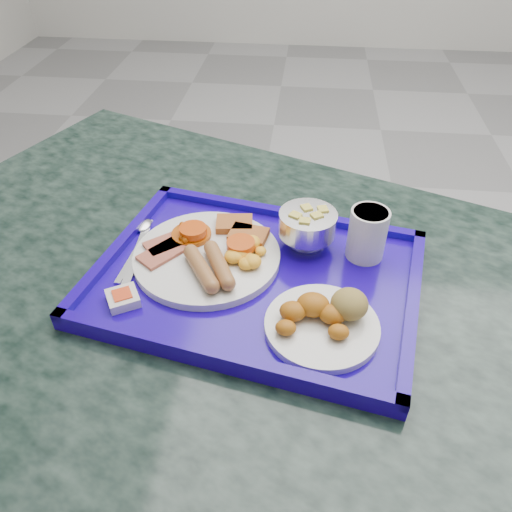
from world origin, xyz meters
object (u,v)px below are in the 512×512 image
at_px(tray, 256,279).
at_px(fruit_bowl, 308,224).
at_px(bread_plate, 325,318).
at_px(juice_cup, 367,232).
at_px(main_plate, 212,253).
at_px(table, 235,374).

xyz_separation_m(tray, fruit_bowl, (0.08, 0.09, 0.05)).
xyz_separation_m(bread_plate, juice_cup, (0.06, 0.17, 0.03)).
bearing_deg(main_plate, table, -52.72).
xyz_separation_m(tray, bread_plate, (0.11, -0.10, 0.02)).
bearing_deg(table, tray, 29.38).
height_order(table, bread_plate, bread_plate).
bearing_deg(juice_cup, fruit_bowl, 170.13).
relative_size(main_plate, fruit_bowl, 2.49).
distance_m(table, juice_cup, 0.36).
distance_m(table, bread_plate, 0.29).
height_order(table, juice_cup, juice_cup).
height_order(bread_plate, juice_cup, juice_cup).
height_order(bread_plate, fruit_bowl, fruit_bowl).
relative_size(main_plate, juice_cup, 2.77).
relative_size(tray, main_plate, 2.34).
xyz_separation_m(tray, juice_cup, (0.17, 0.07, 0.05)).
distance_m(tray, juice_cup, 0.19).
distance_m(table, main_plate, 0.25).
distance_m(tray, bread_plate, 0.15).
relative_size(tray, bread_plate, 3.47).
distance_m(tray, main_plate, 0.08).
xyz_separation_m(table, fruit_bowl, (0.11, 0.11, 0.27)).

